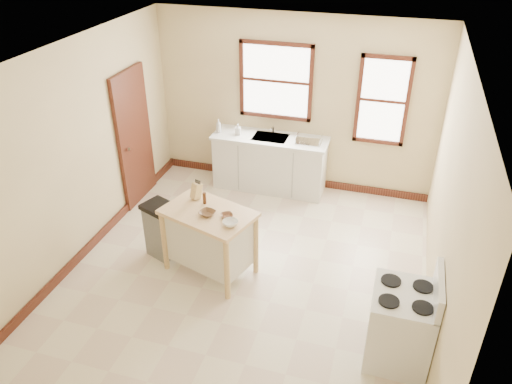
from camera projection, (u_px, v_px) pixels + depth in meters
The scene contains 23 objects.
floor at pixel (247, 270), 6.53m from camera, with size 5.00×5.00×0.00m, color beige.
ceiling at pixel (245, 57), 5.10m from camera, with size 5.00×5.00×0.00m, color white.
wall_back at pixel (294, 104), 7.88m from camera, with size 4.50×0.04×2.80m, color beige.
wall_left at pixel (79, 153), 6.37m from camera, with size 0.04×5.00×2.80m, color beige.
wall_right at pixel (449, 206), 5.26m from camera, with size 0.04×5.00×2.80m, color beige.
window_main at pixel (276, 81), 7.76m from camera, with size 1.17×0.06×1.22m, color #36130E, non-canonical shape.
window_side at pixel (383, 101), 7.42m from camera, with size 0.77×0.06×1.37m, color #36130E, non-canonical shape.
door_left at pixel (134, 138), 7.61m from camera, with size 0.06×0.90×2.10m, color #36130E.
baseboard_back at pixel (291, 179), 8.53m from camera, with size 4.50×0.04×0.12m, color #36130E.
baseboard_left at pixel (97, 238), 7.04m from camera, with size 0.04×5.00×0.12m, color #36130E.
sink_counter at pixel (270, 163), 8.18m from camera, with size 1.86×0.62×0.92m, color silver, non-canonical shape.
faucet at pixel (273, 126), 8.04m from camera, with size 0.03×0.03×0.22m, color silver.
soap_bottle_a at pixel (219, 126), 8.05m from camera, with size 0.09×0.09×0.22m, color #B2B2B2.
soap_bottle_b at pixel (238, 129), 7.99m from camera, with size 0.08×0.08×0.18m, color #B2B2B2.
dish_rack at pixel (309, 139), 7.75m from camera, with size 0.39×0.29×0.10m, color silver, non-canonical shape.
kitchen_island at pixel (210, 242), 6.31m from camera, with size 1.10×0.70×0.90m, color #DEB383, non-canonical shape.
knife_block at pixel (196, 191), 6.31m from camera, with size 0.10×0.10×0.20m, color tan, non-canonical shape.
pepper_grinder at pixel (204, 198), 6.21m from camera, with size 0.04×0.04×0.15m, color #462512.
bowl_a at pixel (207, 213), 6.01m from camera, with size 0.19×0.19×0.05m, color brown.
bowl_b at pixel (227, 215), 5.98m from camera, with size 0.14×0.14×0.04m, color brown.
bowl_c at pixel (230, 223), 5.82m from camera, with size 0.18×0.18×0.06m, color white.
trash_bin at pixel (161, 230), 6.64m from camera, with size 0.40×0.34×0.78m, color #5A5B58, non-canonical shape.
gas_stove at pixel (402, 316), 5.04m from camera, with size 0.69×0.69×1.12m, color silver, non-canonical shape.
Camera 1 is at (1.58, -4.85, 4.20)m, focal length 35.00 mm.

